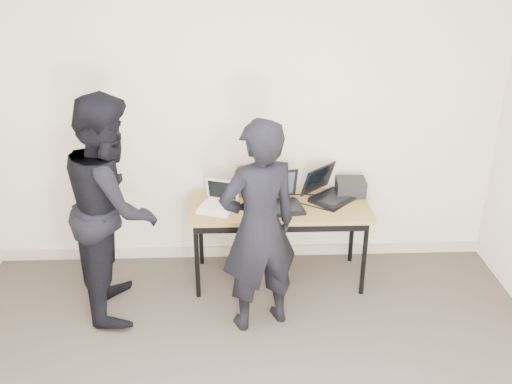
{
  "coord_description": "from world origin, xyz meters",
  "views": [
    {
      "loc": [
        -0.05,
        -2.44,
        2.81
      ],
      "look_at": [
        0.1,
        1.6,
        0.95
      ],
      "focal_mm": 40.0,
      "sensor_mm": 36.0,
      "label": 1
    }
  ],
  "objects_px": {
    "equipment_box": "(351,187)",
    "desk": "(279,212)",
    "laptop_beige": "(218,204)",
    "person_typist": "(259,228)",
    "laptop_right": "(328,191)",
    "laptop_center": "(278,199)",
    "person_observer": "(113,206)",
    "leather_satchel": "(257,181)"
  },
  "relations": [
    {
      "from": "desk",
      "to": "laptop_right",
      "type": "distance_m",
      "value": 0.46
    },
    {
      "from": "laptop_right",
      "to": "leather_satchel",
      "type": "xyz_separation_m",
      "value": [
        -0.6,
        0.1,
        0.07
      ]
    },
    {
      "from": "laptop_center",
      "to": "laptop_right",
      "type": "bearing_deg",
      "value": 9.35
    },
    {
      "from": "laptop_center",
      "to": "equipment_box",
      "type": "relative_size",
      "value": 1.72
    },
    {
      "from": "desk",
      "to": "person_observer",
      "type": "bearing_deg",
      "value": -166.37
    },
    {
      "from": "desk",
      "to": "laptop_beige",
      "type": "distance_m",
      "value": 0.52
    },
    {
      "from": "desk",
      "to": "person_observer",
      "type": "height_order",
      "value": "person_observer"
    },
    {
      "from": "leather_satchel",
      "to": "person_typist",
      "type": "relative_size",
      "value": 0.22
    },
    {
      "from": "desk",
      "to": "laptop_center",
      "type": "height_order",
      "value": "laptop_center"
    },
    {
      "from": "leather_satchel",
      "to": "person_typist",
      "type": "xyz_separation_m",
      "value": [
        -0.02,
        -0.84,
        -0.01
      ]
    },
    {
      "from": "laptop_beige",
      "to": "equipment_box",
      "type": "height_order",
      "value": "laptop_beige"
    },
    {
      "from": "laptop_beige",
      "to": "person_typist",
      "type": "relative_size",
      "value": 0.21
    },
    {
      "from": "laptop_center",
      "to": "equipment_box",
      "type": "bearing_deg",
      "value": 8.82
    },
    {
      "from": "laptop_beige",
      "to": "leather_satchel",
      "type": "xyz_separation_m",
      "value": [
        0.33,
        0.27,
        0.08
      ]
    },
    {
      "from": "desk",
      "to": "leather_satchel",
      "type": "xyz_separation_m",
      "value": [
        -0.18,
        0.23,
        0.19
      ]
    },
    {
      "from": "laptop_beige",
      "to": "person_observer",
      "type": "bearing_deg",
      "value": -141.44
    },
    {
      "from": "desk",
      "to": "leather_satchel",
      "type": "bearing_deg",
      "value": 128.61
    },
    {
      "from": "equipment_box",
      "to": "person_typist",
      "type": "height_order",
      "value": "person_typist"
    },
    {
      "from": "laptop_center",
      "to": "person_typist",
      "type": "distance_m",
      "value": 0.62
    },
    {
      "from": "laptop_right",
      "to": "person_typist",
      "type": "distance_m",
      "value": 0.97
    },
    {
      "from": "leather_satchel",
      "to": "equipment_box",
      "type": "height_order",
      "value": "leather_satchel"
    },
    {
      "from": "equipment_box",
      "to": "person_typist",
      "type": "bearing_deg",
      "value": -135.91
    },
    {
      "from": "equipment_box",
      "to": "person_observer",
      "type": "height_order",
      "value": "person_observer"
    },
    {
      "from": "equipment_box",
      "to": "desk",
      "type": "bearing_deg",
      "value": -163.06
    },
    {
      "from": "desk",
      "to": "leather_satchel",
      "type": "relative_size",
      "value": 4.05
    },
    {
      "from": "laptop_center",
      "to": "person_observer",
      "type": "xyz_separation_m",
      "value": [
        -1.3,
        -0.29,
        0.1
      ]
    },
    {
      "from": "laptop_center",
      "to": "person_observer",
      "type": "relative_size",
      "value": 0.24
    },
    {
      "from": "person_typist",
      "to": "equipment_box",
      "type": "bearing_deg",
      "value": -157.38
    },
    {
      "from": "leather_satchel",
      "to": "desk",
      "type": "bearing_deg",
      "value": -47.9
    },
    {
      "from": "equipment_box",
      "to": "leather_satchel",
      "type": "bearing_deg",
      "value": 177.48
    },
    {
      "from": "desk",
      "to": "equipment_box",
      "type": "relative_size",
      "value": 6.06
    },
    {
      "from": "leather_satchel",
      "to": "person_typist",
      "type": "distance_m",
      "value": 0.84
    },
    {
      "from": "laptop_right",
      "to": "leather_satchel",
      "type": "height_order",
      "value": "laptop_right"
    },
    {
      "from": "desk",
      "to": "equipment_box",
      "type": "xyz_separation_m",
      "value": [
        0.63,
        0.19,
        0.13
      ]
    },
    {
      "from": "desk",
      "to": "person_observer",
      "type": "distance_m",
      "value": 1.37
    },
    {
      "from": "leather_satchel",
      "to": "person_observer",
      "type": "relative_size",
      "value": 0.21
    },
    {
      "from": "laptop_right",
      "to": "person_observer",
      "type": "relative_size",
      "value": 0.29
    },
    {
      "from": "laptop_beige",
      "to": "equipment_box",
      "type": "xyz_separation_m",
      "value": [
        1.14,
        0.24,
        0.03
      ]
    },
    {
      "from": "laptop_center",
      "to": "person_observer",
      "type": "height_order",
      "value": "person_observer"
    },
    {
      "from": "laptop_beige",
      "to": "laptop_center",
      "type": "height_order",
      "value": "laptop_center"
    },
    {
      "from": "laptop_right",
      "to": "equipment_box",
      "type": "height_order",
      "value": "laptop_right"
    },
    {
      "from": "laptop_beige",
      "to": "person_typist",
      "type": "height_order",
      "value": "person_typist"
    }
  ]
}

